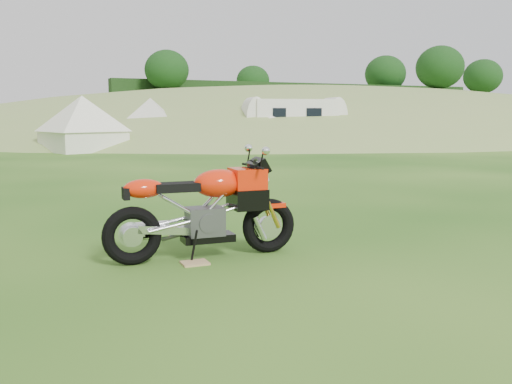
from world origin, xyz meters
name	(u,v)px	position (x,y,z in m)	size (l,w,h in m)	color
ground	(284,259)	(0.00, 0.00, 0.00)	(120.00, 120.00, 0.00)	#164A10
hillside	(309,131)	(24.00, 40.00, 0.00)	(80.00, 64.00, 8.00)	#829E50
hedgerow	(309,131)	(24.00, 40.00, 0.00)	(36.00, 1.20, 8.60)	black
sport_motorcycle	(203,203)	(-0.80, 0.43, 0.63)	(2.10, 0.53, 1.26)	red
plywood_board	(195,263)	(-0.97, 0.24, 0.01)	(0.29, 0.23, 0.02)	tan
tent_left	(83,122)	(0.81, 19.67, 1.23)	(2.84, 2.84, 2.46)	white
tent_mid	(151,121)	(4.46, 22.28, 1.23)	(2.84, 2.84, 2.46)	beige
tent_right	(274,124)	(9.65, 19.11, 1.12)	(2.57, 2.57, 2.23)	silver
caravan	(293,122)	(10.77, 19.23, 1.17)	(4.98, 2.23, 2.33)	white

